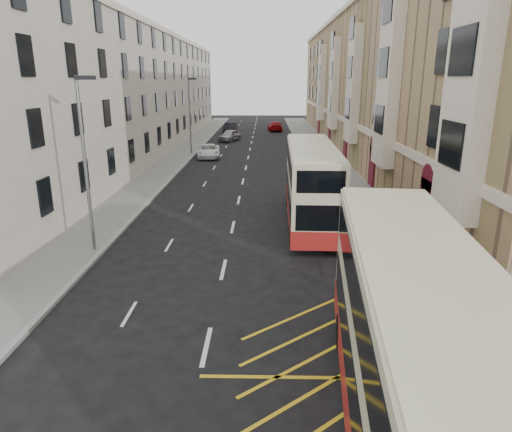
{
  "coord_description": "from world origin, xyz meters",
  "views": [
    {
      "loc": [
        1.79,
        -8.4,
        7.97
      ],
      "look_at": [
        1.45,
        8.85,
        2.8
      ],
      "focal_mm": 32.0,
      "sensor_mm": 36.0,
      "label": 1
    }
  ],
  "objects_px": {
    "street_lamp_far": "(190,112)",
    "street_lamp_near": "(85,156)",
    "car_red": "(275,126)",
    "car_silver": "(230,135)",
    "white_van": "(209,151)",
    "car_dark": "(230,127)",
    "double_decker_rear": "(311,184)",
    "double_decker_front": "(412,350)",
    "pedestrian_far": "(405,305)"
  },
  "relations": [
    {
      "from": "street_lamp_far",
      "to": "street_lamp_near",
      "type": "bearing_deg",
      "value": -90.0
    },
    {
      "from": "street_lamp_near",
      "to": "car_red",
      "type": "bearing_deg",
      "value": 79.84
    },
    {
      "from": "car_silver",
      "to": "white_van",
      "type": "bearing_deg",
      "value": -74.28
    },
    {
      "from": "street_lamp_far",
      "to": "car_red",
      "type": "relative_size",
      "value": 1.54
    },
    {
      "from": "car_dark",
      "to": "white_van",
      "type": "bearing_deg",
      "value": -87.08
    },
    {
      "from": "car_dark",
      "to": "car_red",
      "type": "xyz_separation_m",
      "value": [
        7.08,
        2.25,
        -0.02
      ]
    },
    {
      "from": "car_silver",
      "to": "car_red",
      "type": "relative_size",
      "value": 0.85
    },
    {
      "from": "white_van",
      "to": "car_red",
      "type": "height_order",
      "value": "car_red"
    },
    {
      "from": "white_van",
      "to": "car_dark",
      "type": "xyz_separation_m",
      "value": [
        0.49,
        24.19,
        0.08
      ]
    },
    {
      "from": "double_decker_rear",
      "to": "white_van",
      "type": "distance_m",
      "value": 24.46
    },
    {
      "from": "street_lamp_near",
      "to": "car_silver",
      "type": "height_order",
      "value": "street_lamp_near"
    },
    {
      "from": "double_decker_front",
      "to": "double_decker_rear",
      "type": "xyz_separation_m",
      "value": [
        -0.57,
        16.75,
        -0.09
      ]
    },
    {
      "from": "street_lamp_far",
      "to": "double_decker_front",
      "type": "distance_m",
      "value": 43.3
    },
    {
      "from": "double_decker_front",
      "to": "car_red",
      "type": "distance_m",
      "value": 66.06
    },
    {
      "from": "pedestrian_far",
      "to": "white_van",
      "type": "bearing_deg",
      "value": -41.92
    },
    {
      "from": "street_lamp_near",
      "to": "double_decker_front",
      "type": "distance_m",
      "value": 16.48
    },
    {
      "from": "white_van",
      "to": "double_decker_front",
      "type": "bearing_deg",
      "value": -82.58
    },
    {
      "from": "pedestrian_far",
      "to": "car_red",
      "type": "height_order",
      "value": "pedestrian_far"
    },
    {
      "from": "car_red",
      "to": "car_dark",
      "type": "bearing_deg",
      "value": 14.1
    },
    {
      "from": "street_lamp_near",
      "to": "street_lamp_far",
      "type": "relative_size",
      "value": 1.0
    },
    {
      "from": "car_silver",
      "to": "car_red",
      "type": "distance_m",
      "value": 14.33
    },
    {
      "from": "double_decker_rear",
      "to": "pedestrian_far",
      "type": "height_order",
      "value": "double_decker_rear"
    },
    {
      "from": "double_decker_rear",
      "to": "street_lamp_near",
      "type": "bearing_deg",
      "value": -153.5
    },
    {
      "from": "car_silver",
      "to": "double_decker_rear",
      "type": "bearing_deg",
      "value": -57.74
    },
    {
      "from": "car_dark",
      "to": "car_red",
      "type": "bearing_deg",
      "value": 21.7
    },
    {
      "from": "double_decker_front",
      "to": "pedestrian_far",
      "type": "xyz_separation_m",
      "value": [
        1.35,
        4.67,
        -1.36
      ]
    },
    {
      "from": "car_dark",
      "to": "double_decker_front",
      "type": "bearing_deg",
      "value": -78.16
    },
    {
      "from": "double_decker_front",
      "to": "pedestrian_far",
      "type": "relative_size",
      "value": 6.88
    },
    {
      "from": "street_lamp_far",
      "to": "double_decker_front",
      "type": "bearing_deg",
      "value": -74.78
    },
    {
      "from": "double_decker_rear",
      "to": "white_van",
      "type": "xyz_separation_m",
      "value": [
        -8.62,
        22.83,
        -1.59
      ]
    },
    {
      "from": "white_van",
      "to": "double_decker_rear",
      "type": "bearing_deg",
      "value": -74.96
    },
    {
      "from": "white_van",
      "to": "car_silver",
      "type": "relative_size",
      "value": 1.12
    },
    {
      "from": "car_silver",
      "to": "car_dark",
      "type": "relative_size",
      "value": 0.95
    },
    {
      "from": "street_lamp_far",
      "to": "white_van",
      "type": "relative_size",
      "value": 1.6
    },
    {
      "from": "street_lamp_far",
      "to": "car_silver",
      "type": "xyz_separation_m",
      "value": [
        3.36,
        11.46,
        -3.88
      ]
    },
    {
      "from": "street_lamp_far",
      "to": "car_red",
      "type": "height_order",
      "value": "street_lamp_far"
    },
    {
      "from": "double_decker_rear",
      "to": "white_van",
      "type": "bearing_deg",
      "value": 112.21
    },
    {
      "from": "pedestrian_far",
      "to": "car_red",
      "type": "bearing_deg",
      "value": -55.94
    },
    {
      "from": "double_decker_rear",
      "to": "car_silver",
      "type": "bearing_deg",
      "value": 103.04
    },
    {
      "from": "street_lamp_near",
      "to": "double_decker_rear",
      "type": "xyz_separation_m",
      "value": [
        10.78,
        5.02,
        -2.35
      ]
    },
    {
      "from": "street_lamp_far",
      "to": "double_decker_rear",
      "type": "xyz_separation_m",
      "value": [
        10.78,
        -24.98,
        -2.35
      ]
    },
    {
      "from": "street_lamp_near",
      "to": "pedestrian_far",
      "type": "xyz_separation_m",
      "value": [
        12.7,
        -7.05,
        -3.62
      ]
    },
    {
      "from": "double_decker_rear",
      "to": "car_dark",
      "type": "height_order",
      "value": "double_decker_rear"
    },
    {
      "from": "street_lamp_near",
      "to": "pedestrian_far",
      "type": "height_order",
      "value": "street_lamp_near"
    },
    {
      "from": "street_lamp_near",
      "to": "car_silver",
      "type": "bearing_deg",
      "value": 85.37
    },
    {
      "from": "street_lamp_near",
      "to": "car_silver",
      "type": "xyz_separation_m",
      "value": [
        3.36,
        41.46,
        -3.88
      ]
    },
    {
      "from": "street_lamp_near",
      "to": "car_red",
      "type": "xyz_separation_m",
      "value": [
        9.73,
        54.3,
        -3.88
      ]
    },
    {
      "from": "car_red",
      "to": "white_van",
      "type": "bearing_deg",
      "value": 70.51
    },
    {
      "from": "street_lamp_far",
      "to": "white_van",
      "type": "bearing_deg",
      "value": -44.72
    },
    {
      "from": "street_lamp_far",
      "to": "double_decker_front",
      "type": "relative_size",
      "value": 0.67
    }
  ]
}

